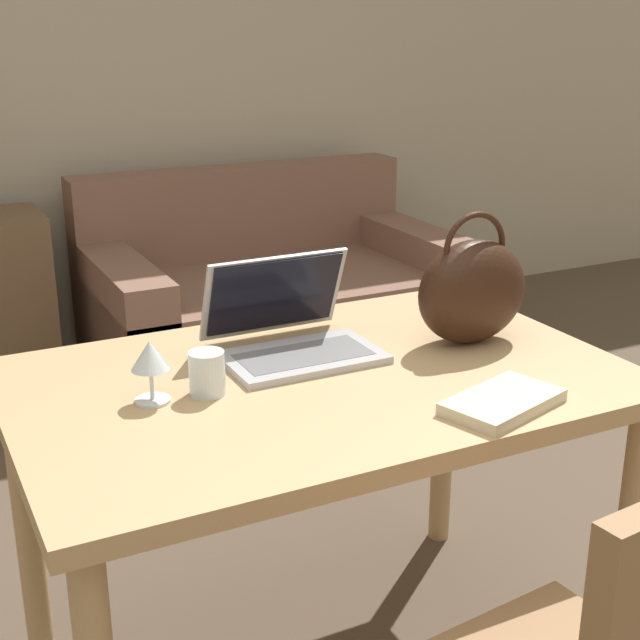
{
  "coord_description": "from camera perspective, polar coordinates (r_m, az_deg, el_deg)",
  "views": [
    {
      "loc": [
        -0.66,
        -0.91,
        1.46
      ],
      "look_at": [
        0.12,
        0.63,
        0.87
      ],
      "focal_mm": 50.0,
      "sensor_mm": 36.0,
      "label": 1
    }
  ],
  "objects": [
    {
      "name": "couch",
      "position": [
        3.93,
        -3.2,
        1.3
      ],
      "size": [
        1.55,
        0.95,
        0.82
      ],
      "color": "#7F5B4C",
      "rests_on": "ground_plane"
    },
    {
      "name": "laptop",
      "position": [
        1.97,
        -2.01,
        -0.44
      ],
      "size": [
        0.34,
        0.3,
        0.21
      ],
      "color": "#ADADB2",
      "rests_on": "dining_table"
    },
    {
      "name": "drinking_glass",
      "position": [
        1.76,
        -7.25,
        -3.39
      ],
      "size": [
        0.07,
        0.07,
        0.09
      ],
      "color": "silver",
      "rests_on": "dining_table"
    },
    {
      "name": "handbag",
      "position": [
        2.04,
        9.72,
        1.9
      ],
      "size": [
        0.27,
        0.15,
        0.3
      ],
      "color": "black",
      "rests_on": "dining_table"
    },
    {
      "name": "dining_table",
      "position": [
        1.9,
        -0.03,
        -6.14
      ],
      "size": [
        1.26,
        0.82,
        0.75
      ],
      "color": "tan",
      "rests_on": "ground_plane"
    },
    {
      "name": "book",
      "position": [
        1.74,
        11.61,
        -5.17
      ],
      "size": [
        0.27,
        0.2,
        0.02
      ],
      "rotation": [
        0.0,
        0.0,
        0.3
      ],
      "color": "beige",
      "rests_on": "dining_table"
    },
    {
      "name": "wine_glass",
      "position": [
        1.73,
        -10.82,
        -2.49
      ],
      "size": [
        0.07,
        0.07,
        0.13
      ],
      "color": "silver",
      "rests_on": "dining_table"
    },
    {
      "name": "wall_back",
      "position": [
        4.09,
        -18.26,
        16.39
      ],
      "size": [
        10.0,
        0.06,
        2.7
      ],
      "color": "#BCB29E",
      "rests_on": "ground_plane"
    }
  ]
}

